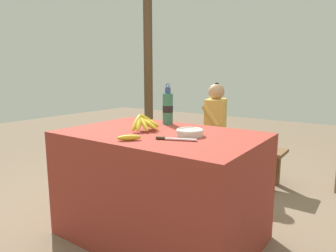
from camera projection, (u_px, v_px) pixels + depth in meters
The scene contains 11 objects.
ground_plane at pixel (160, 235), 2.16m from camera, with size 12.00×12.00×0.00m, color #75604C.
market_counter at pixel (160, 185), 2.09m from camera, with size 1.33×0.87×0.75m.
banana_bunch_ripe at pixel (144, 122), 2.08m from camera, with size 0.18×0.28×0.13m.
serving_bowl at pixel (190, 132), 1.91m from camera, with size 0.18×0.18×0.04m.
water_bottle at pixel (168, 108), 2.33m from camera, with size 0.08×0.08×0.32m.
loose_banana_front at pixel (129, 138), 1.77m from camera, with size 0.12×0.13×0.03m.
knife at pixel (170, 138), 1.79m from camera, with size 0.24×0.12×0.02m.
wooden_bench at pixel (219, 148), 3.34m from camera, with size 1.41×0.32×0.39m.
seated_vendor at pixel (211, 124), 3.30m from camera, with size 0.46×0.43×1.05m.
banana_bunch_green at pixel (256, 143), 3.08m from camera, with size 0.14×0.23×0.11m.
support_post_near at pixel (148, 63), 4.04m from camera, with size 0.12×0.12×2.57m.
Camera 1 is at (1.18, -1.60, 1.15)m, focal length 32.00 mm.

